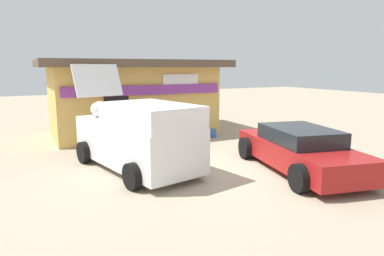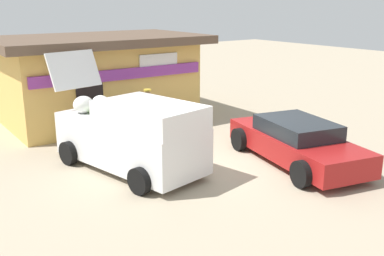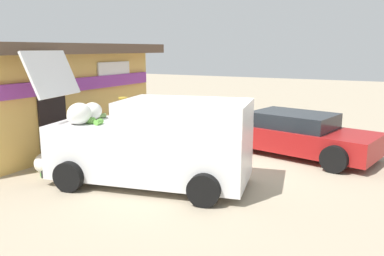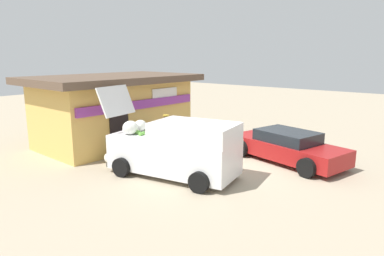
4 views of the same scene
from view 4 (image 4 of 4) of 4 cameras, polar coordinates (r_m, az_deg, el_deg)
The scene contains 8 objects.
ground_plane at distance 13.01m, azimuth 7.83°, elevation -6.05°, with size 60.00×60.00×0.00m, color tan.
storefront_bar at distance 16.20m, azimuth -12.64°, elevation 3.17°, with size 7.49×4.72×3.10m.
delivery_van at distance 11.49m, azimuth -2.64°, elevation -3.40°, with size 2.73×4.98×2.92m.
parked_sedan at distance 13.64m, azimuth 15.39°, elevation -2.99°, with size 2.88×4.77×1.20m.
vendor_standing at distance 14.19m, azimuth -4.29°, elevation -0.59°, with size 0.48×0.48×1.62m.
customer_bending at distance 13.21m, azimuth -9.20°, elevation -2.04°, with size 0.76×0.57×1.37m.
unloaded_banana_pile at distance 13.32m, azimuth -12.98°, elevation -4.79°, with size 1.03×0.96×0.50m.
paint_bucket at distance 16.56m, azimuth -0.29°, elevation -1.44°, with size 0.29×0.29×0.33m, color blue.
Camera 4 is at (-10.57, -6.45, 3.99)m, focal length 32.32 mm.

